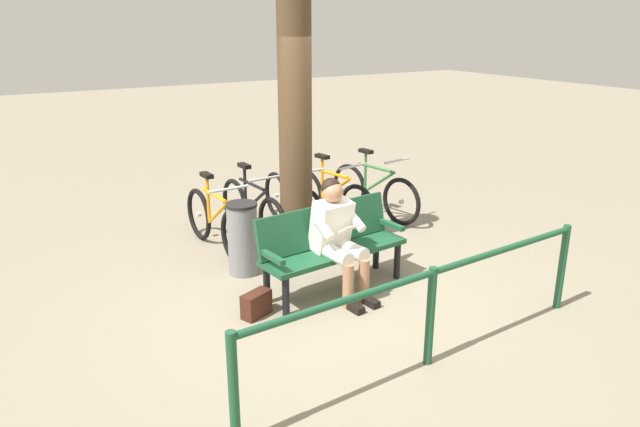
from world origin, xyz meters
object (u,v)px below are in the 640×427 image
Objects in this scene: person_reading at (338,233)px; bench at (330,242)px; tree_trunk at (295,112)px; litter_bin at (243,239)px; bicycle_orange at (293,203)px; bicycle_green at (253,211)px; bicycle_silver at (216,223)px; bicycle_blue at (331,198)px; bicycle_black at (374,192)px; handbag at (256,304)px.

bench is at bearing -102.58° from person_reading.
person_reading is 0.36× the size of tree_trunk.
litter_bin is 0.48× the size of bicycle_orange.
bicycle_green and bicycle_silver have the same top height.
person_reading is 2.20m from bicycle_blue.
person_reading is 1.60m from tree_trunk.
person_reading is 0.71× the size of bicycle_green.
person_reading reaches higher than bench.
litter_bin is 1.93m from bicycle_blue.
bicycle_silver is at bearing -95.28° from bicycle_blue.
bicycle_black reaches higher than litter_bin.
litter_bin is (0.61, -0.97, -0.26)m from person_reading.
litter_bin is (-0.30, -0.98, 0.29)m from handbag.
tree_trunk reaches higher than handbag.
handbag is 2.47m from bicycle_orange.
handbag is at bearing -5.27° from person_reading.
bicycle_silver is (2.42, 0.12, 0.00)m from bicycle_black.
bench is 1.88m from bicycle_orange.
handbag is 2.14m from bicycle_green.
bicycle_silver reaches higher than bench.
bicycle_green reaches higher than handbag.
bicycle_blue and bicycle_silver have the same top height.
bicycle_blue and bicycle_green have the same top height.
person_reading reaches higher than bicycle_orange.
bicycle_green is at bearing -102.87° from bicycle_blue.
bicycle_blue is 0.55m from bicycle_orange.
bench is 0.99× the size of bicycle_black.
bicycle_orange is at bearing 98.55° from bicycle_silver.
bicycle_orange is at bearing -111.62° from person_reading.
bicycle_silver reaches higher than litter_bin.
tree_trunk is at bearing -105.56° from bench.
tree_trunk is 2.01× the size of bicycle_silver.
bicycle_green is 0.61m from bicycle_silver.
bicycle_orange is (-1.16, -1.00, -0.05)m from litter_bin.
person_reading is 0.71× the size of bicycle_orange.
bicycle_black is 0.69m from bicycle_blue.
bicycle_silver is at bearing -88.54° from litter_bin.
bicycle_green is at bearing -102.53° from bicycle_black.
litter_bin is (0.80, 0.25, -1.28)m from tree_trunk.
tree_trunk is at bearing 15.84° from bicycle_green.
bicycle_orange is at bearing -115.40° from tree_trunk.
bench is at bearing -42.61° from bicycle_blue.
bicycle_blue is at bearing -136.71° from handbag.
bicycle_blue is at bearing -128.04° from bench.
bicycle_green reaches higher than bench.
bicycle_silver is at bearing -99.34° from handbag.
bench is 5.47× the size of handbag.
bicycle_green is (1.14, -0.05, 0.00)m from bicycle_blue.
bench is 0.98× the size of bicycle_orange.
tree_trunk is at bearing -24.43° from bicycle_orange.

